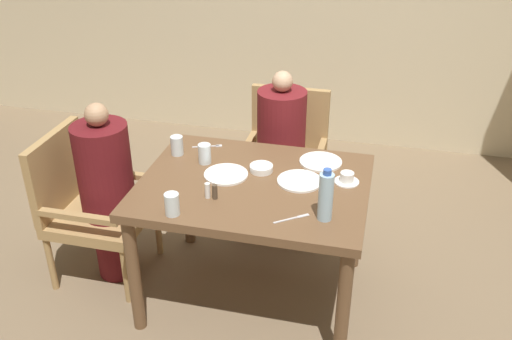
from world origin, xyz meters
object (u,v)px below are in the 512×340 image
plate_main_left (321,162)px  chair_far_side (285,154)px  chair_left_side (87,202)px  plate_dessert_center (300,181)px  glass_tall_far (172,204)px  plate_main_right (226,174)px  glass_tall_mid (177,145)px  water_bottle (326,196)px  bowl_small (261,168)px  glass_tall_near (205,154)px  diner_in_far_chair (281,151)px  diner_in_left_chair (108,192)px  teacup_with_saucer (347,179)px

plate_main_left → chair_far_side: bearing=118.4°
chair_left_side → plate_main_left: (1.36, 0.31, 0.28)m
plate_dessert_center → glass_tall_far: 0.72m
plate_main_left → plate_main_right: size_ratio=1.00×
plate_dessert_center → glass_tall_mid: 0.78m
chair_left_side → chair_far_side: bearing=41.0°
chair_far_side → plate_main_right: (-0.17, -0.87, 0.28)m
plate_main_left → glass_tall_mid: bearing=-173.6°
chair_left_side → water_bottle: size_ratio=3.40×
chair_left_side → bowl_small: size_ratio=7.11×
chair_far_side → glass_tall_near: size_ratio=8.10×
plate_dessert_center → glass_tall_near: 0.58m
plate_main_right → glass_tall_mid: size_ratio=2.13×
diner_in_far_chair → bowl_small: diner_in_far_chair is taller
plate_main_right → diner_in_left_chair: bearing=-177.1°
diner_in_left_chair → plate_dessert_center: 1.15m
diner_in_left_chair → bowl_small: diner_in_left_chair is taller
bowl_small → glass_tall_far: size_ratio=1.14×
chair_left_side → glass_tall_near: (0.71, 0.15, 0.33)m
chair_left_side → teacup_with_saucer: bearing=4.4°
water_bottle → glass_tall_far: size_ratio=2.39×
plate_main_left → glass_tall_mid: glass_tall_mid is taller
teacup_with_saucer → chair_far_side: bearing=121.9°
plate_dessert_center → bowl_small: size_ratio=1.87×
chair_far_side → plate_dessert_center: size_ratio=3.80×
plate_dessert_center → diner_in_left_chair: bearing=-176.9°
diner_in_left_chair → plate_main_right: diner_in_left_chair is taller
plate_dessert_center → water_bottle: size_ratio=0.90×
plate_main_right → bowl_small: 0.20m
glass_tall_far → bowl_small: bearing=58.7°
glass_tall_far → plate_dessert_center: bearing=39.8°
chair_far_side → glass_tall_near: chair_far_side is taller
glass_tall_mid → glass_tall_far: 0.65m
chair_left_side → chair_far_side: (1.04, 0.90, 0.00)m
chair_left_side → diner_in_left_chair: 0.17m
chair_left_side → plate_main_right: chair_left_side is taller
glass_tall_far → teacup_with_saucer: bearing=32.8°
glass_tall_mid → bowl_small: bearing=-8.9°
plate_dessert_center → bowl_small: bowl_small is taller
plate_main_right → glass_tall_far: glass_tall_far is taller
diner_in_far_chair → water_bottle: size_ratio=4.21×
plate_main_right → plate_dessert_center: same height
diner_in_far_chair → plate_main_right: (-0.17, -0.72, 0.19)m
diner_in_left_chair → plate_main_left: size_ratio=4.70×
glass_tall_near → water_bottle: bearing=-29.1°
glass_tall_near → glass_tall_mid: (-0.19, 0.06, 0.00)m
plate_main_right → glass_tall_near: glass_tall_near is taller
plate_dessert_center → water_bottle: water_bottle is taller
diner_in_left_chair → diner_in_far_chair: bearing=40.3°
diner_in_left_chair → teacup_with_saucer: diner_in_left_chair is taller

